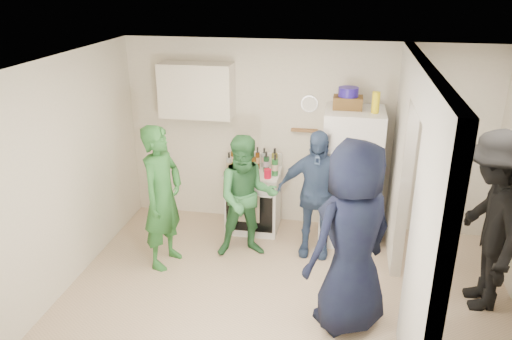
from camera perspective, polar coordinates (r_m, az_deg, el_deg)
The scene contains 33 objects.
floor at distance 5.67m, azimuth 3.47°, elevation -13.62°, with size 4.80×4.80×0.00m, color #C4AA8A.
wall_back at distance 6.64m, azimuth 5.56°, elevation 3.84°, with size 4.80×4.80×0.00m, color silver.
wall_front at distance 3.57m, azimuth 0.43°, elevation -12.77°, with size 4.80×4.80×0.00m, color silver.
wall_left at distance 5.81m, azimuth -20.43°, elevation -0.12°, with size 3.40×3.40×0.00m, color silver.
ceiling at distance 4.69m, azimuth 4.17°, elevation 12.17°, with size 4.80×4.80×0.00m, color white.
partition_pier_back at distance 6.09m, azimuth 16.34°, elevation 1.38°, with size 0.12×1.20×2.50m, color silver.
partition_pier_front at distance 4.10m, azimuth 18.95°, elevation -9.14°, with size 0.12×1.20×2.50m, color silver.
partition_header at distance 4.75m, azimuth 18.79°, elevation 8.75°, with size 0.12×1.00×0.40m, color silver.
stove at distance 6.71m, azimuth -0.29°, elevation -3.46°, with size 0.70×0.59×0.84m, color white.
upper_cabinet at distance 6.57m, azimuth -6.80°, elevation 9.02°, with size 0.95×0.34×0.70m, color silver.
fridge at distance 6.41m, azimuth 10.76°, elevation -0.76°, with size 0.71×0.69×1.73m, color white.
wicker_basket at distance 6.17m, azimuth 10.44°, elevation 7.60°, with size 0.35×0.25×0.15m, color brown.
blue_bowl at distance 6.14m, azimuth 10.52°, elevation 8.78°, with size 0.24×0.24×0.11m, color #251596.
yellow_cup_stack_top at distance 6.02m, azimuth 13.52°, elevation 7.51°, with size 0.09×0.09×0.25m, color yellow.
wall_clock at distance 6.49m, azimuth 6.13°, elevation 7.54°, with size 0.22×0.22×0.03m, color white.
spice_shelf at distance 6.56m, azimuth 5.55°, elevation 4.54°, with size 0.35×0.08×0.03m, color olive.
yellow_cup_stack_stove at distance 6.32m, azimuth -1.74°, elevation 0.26°, with size 0.09×0.09×0.25m, color yellow.
red_cup at distance 6.31m, azimuth 1.33°, elevation -0.42°, with size 0.09×0.09×0.12m, color red.
person_green_left at distance 5.85m, azimuth -10.65°, elevation -3.08°, with size 0.63×0.41×1.72m, color #2A692E.
person_green_center at distance 5.97m, azimuth -1.05°, elevation -3.14°, with size 0.75×0.58×1.53m, color #357A44.
person_denim at distance 6.02m, azimuth 6.79°, elevation -2.75°, with size 0.94×0.39×1.60m, color #354775.
person_navy at distance 4.78m, azimuth 10.97°, elevation -7.67°, with size 0.94×0.61×1.92m, color black.
person_nook at distance 5.52m, azimuth 25.22°, elevation -5.44°, with size 1.22×0.70×1.90m, color black.
bottle_a at distance 6.68m, azimuth -2.57°, elevation 1.55°, with size 0.08×0.08×0.27m, color brown.
bottle_b at distance 6.45m, azimuth -1.93°, elevation 0.71°, with size 0.07×0.07×0.25m, color #174730.
bottle_c at distance 6.66m, azimuth -0.78°, elevation 1.37°, with size 0.08×0.08×0.24m, color #9B9FA8.
bottle_d at distance 6.46m, azimuth -0.29°, elevation 0.89°, with size 0.07×0.07×0.28m, color brown.
bottle_e at distance 6.66m, azimuth 0.95°, elevation 1.44°, with size 0.07×0.07×0.26m, color #9DA9AE.
bottle_f at distance 6.48m, azimuth 1.18°, elevation 0.94°, with size 0.07×0.07×0.28m, color #163E21.
bottle_g at distance 6.58m, azimuth 2.13°, elevation 1.32°, with size 0.08×0.08×0.29m, color olive.
bottle_h at distance 6.43m, azimuth -3.10°, elevation 0.80°, with size 0.07×0.07×0.29m, color #979CA2.
bottle_i at distance 6.57m, azimuth 0.17°, elevation 1.38°, with size 0.06×0.06×0.30m, color #603410.
bottle_j at distance 6.36m, azimuth 2.18°, elevation 0.56°, with size 0.08×0.08×0.28m, color #23662C.
Camera 1 is at (0.51, -4.60, 3.27)m, focal length 35.00 mm.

